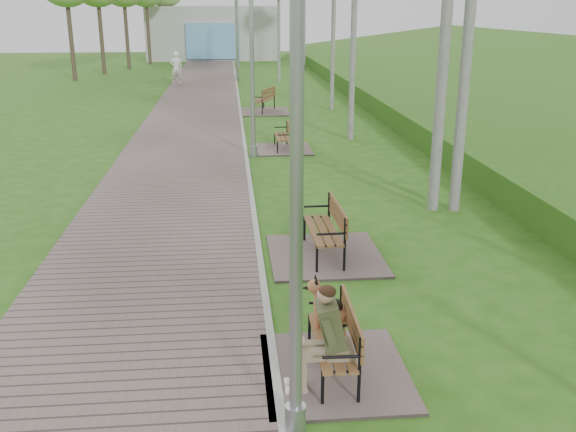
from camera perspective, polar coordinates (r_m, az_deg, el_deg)
The scene contains 12 objects.
walkway at distance 23.39m, azimuth -8.48°, elevation 8.25°, with size 3.50×67.00×0.04m, color #685954.
kerb at distance 23.35m, azimuth -4.15°, elevation 8.39°, with size 0.10×67.00×0.05m, color #999993.
building_north at distance 52.54m, azimuth -6.66°, elevation 15.86°, with size 10.00×5.20×4.00m.
bench_main at distance 7.24m, azimuth 3.65°, elevation -11.32°, with size 1.62×1.80×1.41m.
bench_second at distance 10.59m, azimuth 3.16°, elevation -2.56°, with size 1.84×2.04×1.13m.
bench_third at distance 18.62m, azimuth -0.49°, elevation 6.42°, with size 1.56×1.73×0.96m.
bench_far at distance 25.49m, azimuth -2.23°, elevation 9.69°, with size 1.94×2.15×1.19m.
lamp_post_near at distance 5.48m, azimuth 0.76°, elevation 2.39°, with size 0.20×0.20×5.26m.
lamp_post_second at distance 17.42m, azimuth -3.21°, elevation 13.32°, with size 0.21×0.21×5.35m.
lamp_post_third at distance 36.99m, azimuth -4.60°, elevation 15.43°, with size 0.19×0.19×4.82m.
lamp_post_far at distance 44.35m, azimuth -4.46°, elevation 15.96°, with size 0.19×0.19×4.98m.
pedestrian_near at distance 35.32m, azimuth -9.89°, elevation 12.83°, with size 0.63×0.41×1.72m, color white.
Camera 1 is at (-0.44, -1.52, 3.94)m, focal length 40.00 mm.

